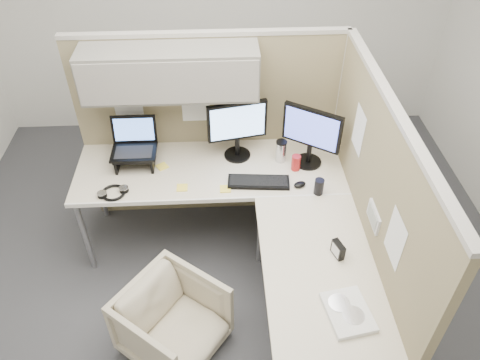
{
  "coord_description": "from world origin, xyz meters",
  "views": [
    {
      "loc": [
        -0.03,
        -2.15,
        2.93
      ],
      "look_at": [
        0.1,
        0.25,
        0.85
      ],
      "focal_mm": 35.0,
      "sensor_mm": 36.0,
      "label": 1
    }
  ],
  "objects_px": {
    "monitor_left": "(237,126)",
    "keyboard": "(259,182)",
    "office_chair": "(173,320)",
    "desk": "(245,210)"
  },
  "relations": [
    {
      "from": "monitor_left",
      "to": "keyboard",
      "type": "height_order",
      "value": "monitor_left"
    },
    {
      "from": "office_chair",
      "to": "monitor_left",
      "type": "relative_size",
      "value": 1.27
    },
    {
      "from": "desk",
      "to": "monitor_left",
      "type": "height_order",
      "value": "monitor_left"
    },
    {
      "from": "desk",
      "to": "monitor_left",
      "type": "xyz_separation_m",
      "value": [
        -0.02,
        0.55,
        0.32
      ]
    },
    {
      "from": "office_chair",
      "to": "monitor_left",
      "type": "height_order",
      "value": "monitor_left"
    },
    {
      "from": "keyboard",
      "to": "office_chair",
      "type": "bearing_deg",
      "value": -122.38
    },
    {
      "from": "desk",
      "to": "keyboard",
      "type": "distance_m",
      "value": 0.25
    },
    {
      "from": "office_chair",
      "to": "monitor_left",
      "type": "xyz_separation_m",
      "value": [
        0.47,
        1.13,
        0.71
      ]
    },
    {
      "from": "office_chair",
      "to": "desk",
      "type": "bearing_deg",
      "value": -2.49
    },
    {
      "from": "desk",
      "to": "monitor_left",
      "type": "bearing_deg",
      "value": 92.42
    }
  ]
}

